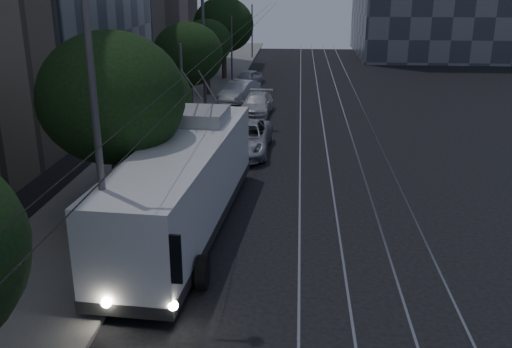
{
  "coord_description": "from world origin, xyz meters",
  "views": [
    {
      "loc": [
        0.12,
        -16.04,
        8.84
      ],
      "look_at": [
        -1.36,
        3.58,
        2.04
      ],
      "focal_mm": 40.0,
      "sensor_mm": 36.0,
      "label": 1
    }
  ],
  "objects_px": {
    "trolleybus": "(185,184)",
    "car_white_d": "(247,78)",
    "streetlamp_far": "(210,21)",
    "car_white_a": "(246,134)",
    "pickup_silver": "(244,138)",
    "car_white_c": "(239,91)",
    "car_white_b": "(257,104)",
    "streetlamp_near": "(109,92)"
  },
  "relations": [
    {
      "from": "car_white_b",
      "to": "streetlamp_near",
      "type": "xyz_separation_m",
      "value": [
        -2.09,
        -23.73,
        5.34
      ]
    },
    {
      "from": "streetlamp_near",
      "to": "car_white_b",
      "type": "bearing_deg",
      "value": 84.97
    },
    {
      "from": "car_white_c",
      "to": "streetlamp_near",
      "type": "bearing_deg",
      "value": -73.34
    },
    {
      "from": "car_white_b",
      "to": "car_white_d",
      "type": "distance_m",
      "value": 10.73
    },
    {
      "from": "car_white_b",
      "to": "streetlamp_far",
      "type": "bearing_deg",
      "value": -132.51
    },
    {
      "from": "car_white_b",
      "to": "car_white_c",
      "type": "distance_m",
      "value": 4.34
    },
    {
      "from": "car_white_a",
      "to": "streetlamp_near",
      "type": "relative_size",
      "value": 0.44
    },
    {
      "from": "streetlamp_far",
      "to": "trolleybus",
      "type": "bearing_deg",
      "value": -84.78
    },
    {
      "from": "car_white_d",
      "to": "streetlamp_far",
      "type": "xyz_separation_m",
      "value": [
        -1.08,
        -13.11,
        5.64
      ]
    },
    {
      "from": "pickup_silver",
      "to": "car_white_c",
      "type": "relative_size",
      "value": 1.24
    },
    {
      "from": "car_white_d",
      "to": "streetlamp_far",
      "type": "relative_size",
      "value": 0.37
    },
    {
      "from": "car_white_b",
      "to": "car_white_a",
      "type": "bearing_deg",
      "value": -85.49
    },
    {
      "from": "car_white_a",
      "to": "pickup_silver",
      "type": "bearing_deg",
      "value": -95.41
    },
    {
      "from": "car_white_c",
      "to": "streetlamp_far",
      "type": "distance_m",
      "value": 8.63
    },
    {
      "from": "pickup_silver",
      "to": "car_white_a",
      "type": "distance_m",
      "value": 1.09
    },
    {
      "from": "trolleybus",
      "to": "pickup_silver",
      "type": "relative_size",
      "value": 2.24
    },
    {
      "from": "car_white_d",
      "to": "streetlamp_far",
      "type": "distance_m",
      "value": 14.31
    },
    {
      "from": "car_white_c",
      "to": "streetlamp_far",
      "type": "relative_size",
      "value": 0.45
    },
    {
      "from": "car_white_a",
      "to": "car_white_c",
      "type": "bearing_deg",
      "value": 92.21
    },
    {
      "from": "trolleybus",
      "to": "car_white_d",
      "type": "relative_size",
      "value": 3.29
    },
    {
      "from": "car_white_d",
      "to": "streetlamp_near",
      "type": "bearing_deg",
      "value": -73.58
    },
    {
      "from": "car_white_d",
      "to": "car_white_a",
      "type": "bearing_deg",
      "value": -67.84
    },
    {
      "from": "trolleybus",
      "to": "car_white_c",
      "type": "bearing_deg",
      "value": 95.15
    },
    {
      "from": "car_white_a",
      "to": "streetlamp_far",
      "type": "height_order",
      "value": "streetlamp_far"
    },
    {
      "from": "pickup_silver",
      "to": "streetlamp_far",
      "type": "relative_size",
      "value": 0.55
    },
    {
      "from": "car_white_a",
      "to": "car_white_d",
      "type": "distance_m",
      "value": 18.61
    },
    {
      "from": "car_white_c",
      "to": "streetlamp_near",
      "type": "height_order",
      "value": "streetlamp_near"
    },
    {
      "from": "trolleybus",
      "to": "car_white_b",
      "type": "relative_size",
      "value": 2.71
    },
    {
      "from": "pickup_silver",
      "to": "car_white_d",
      "type": "distance_m",
      "value": 19.69
    },
    {
      "from": "trolleybus",
      "to": "car_white_a",
      "type": "xyz_separation_m",
      "value": [
        1.18,
        10.99,
        -1.04
      ]
    },
    {
      "from": "pickup_silver",
      "to": "streetlamp_near",
      "type": "relative_size",
      "value": 0.58
    },
    {
      "from": "car_white_c",
      "to": "streetlamp_far",
      "type": "bearing_deg",
      "value": -81.72
    },
    {
      "from": "trolleybus",
      "to": "car_white_c",
      "type": "height_order",
      "value": "trolleybus"
    },
    {
      "from": "car_white_b",
      "to": "car_white_c",
      "type": "bearing_deg",
      "value": 116.13
    },
    {
      "from": "streetlamp_near",
      "to": "car_white_a",
      "type": "bearing_deg",
      "value": 82.48
    },
    {
      "from": "pickup_silver",
      "to": "streetlamp_far",
      "type": "distance_m",
      "value": 8.94
    },
    {
      "from": "pickup_silver",
      "to": "car_white_c",
      "type": "height_order",
      "value": "pickup_silver"
    },
    {
      "from": "car_white_c",
      "to": "car_white_d",
      "type": "xyz_separation_m",
      "value": [
        0.0,
        6.58,
        -0.1
      ]
    },
    {
      "from": "pickup_silver",
      "to": "car_white_c",
      "type": "xyz_separation_m",
      "value": [
        -1.6,
        13.05,
        -0.03
      ]
    },
    {
      "from": "trolleybus",
      "to": "car_white_b",
      "type": "height_order",
      "value": "trolleybus"
    },
    {
      "from": "trolleybus",
      "to": "car_white_c",
      "type": "distance_m",
      "value": 22.98
    },
    {
      "from": "car_white_d",
      "to": "streetlamp_near",
      "type": "distance_m",
      "value": 34.76
    }
  ]
}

